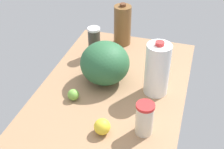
# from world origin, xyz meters

# --- Properties ---
(countertop) EXTENTS (1.20, 0.76, 0.03)m
(countertop) POSITION_xyz_m (0.00, 0.00, 0.01)
(countertop) COLOR #987150
(countertop) RESTS_ON ground
(milk_jug) EXTENTS (0.12, 0.12, 0.30)m
(milk_jug) POSITION_xyz_m (-0.05, 0.22, 0.17)
(milk_jug) COLOR white
(milk_jug) RESTS_ON countertop
(watermelon) EXTENTS (0.26, 0.26, 0.23)m
(watermelon) POSITION_xyz_m (-0.07, -0.06, 0.14)
(watermelon) COLOR #2A5F39
(watermelon) RESTS_ON countertop
(shaker_bottle) EXTENTS (0.07, 0.07, 0.19)m
(shaker_bottle) POSITION_xyz_m (-0.30, -0.20, 0.12)
(shaker_bottle) COLOR #39372E
(shaker_bottle) RESTS_ON countertop
(tumbler_cup) EXTENTS (0.08, 0.08, 0.16)m
(tumbler_cup) POSITION_xyz_m (0.25, 0.22, 0.11)
(tumbler_cup) COLOR beige
(tumbler_cup) RESTS_ON countertop
(chocolate_milk_jug) EXTENTS (0.11, 0.11, 0.28)m
(chocolate_milk_jug) POSITION_xyz_m (-0.49, -0.08, 0.16)
(chocolate_milk_jug) COLOR brown
(chocolate_milk_jug) RESTS_ON countertop
(lemon_near_front) EXTENTS (0.07, 0.07, 0.07)m
(lemon_near_front) POSITION_xyz_m (0.31, 0.05, 0.07)
(lemon_near_front) COLOR yellow
(lemon_near_front) RESTS_ON countertop
(lime_beside_bowl) EXTENTS (0.06, 0.06, 0.06)m
(lime_beside_bowl) POSITION_xyz_m (0.13, -0.16, 0.06)
(lime_beside_bowl) COLOR #6EAA40
(lime_beside_bowl) RESTS_ON countertop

